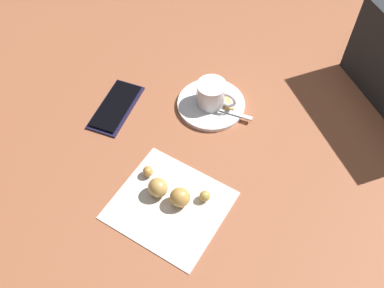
{
  "coord_description": "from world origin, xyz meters",
  "views": [
    {
      "loc": [
        0.4,
        0.26,
        0.7
      ],
      "look_at": [
        -0.01,
        -0.01,
        0.03
      ],
      "focal_mm": 40.53,
      "sensor_mm": 36.0,
      "label": 1
    }
  ],
  "objects_px": {
    "saucer": "(211,104)",
    "espresso_cup": "(212,94)",
    "teaspoon": "(215,108)",
    "napkin": "(170,205)",
    "croissant": "(170,191)",
    "cell_phone": "(116,107)",
    "sugar_packet": "(225,98)"
  },
  "relations": [
    {
      "from": "teaspoon",
      "to": "napkin",
      "type": "bearing_deg",
      "value": 12.81
    },
    {
      "from": "espresso_cup",
      "to": "croissant",
      "type": "distance_m",
      "value": 0.24
    },
    {
      "from": "saucer",
      "to": "espresso_cup",
      "type": "xyz_separation_m",
      "value": [
        -0.0,
        0.0,
        0.03
      ]
    },
    {
      "from": "espresso_cup",
      "to": "napkin",
      "type": "xyz_separation_m",
      "value": [
        0.24,
        0.07,
        -0.04
      ]
    },
    {
      "from": "teaspoon",
      "to": "croissant",
      "type": "relative_size",
      "value": 0.88
    },
    {
      "from": "napkin",
      "to": "croissant",
      "type": "height_order",
      "value": "croissant"
    },
    {
      "from": "espresso_cup",
      "to": "croissant",
      "type": "relative_size",
      "value": 0.61
    },
    {
      "from": "cell_phone",
      "to": "sugar_packet",
      "type": "bearing_deg",
      "value": 128.48
    },
    {
      "from": "croissant",
      "to": "cell_phone",
      "type": "height_order",
      "value": "croissant"
    },
    {
      "from": "espresso_cup",
      "to": "cell_phone",
      "type": "xyz_separation_m",
      "value": [
        0.12,
        -0.16,
        -0.03
      ]
    },
    {
      "from": "teaspoon",
      "to": "sugar_packet",
      "type": "height_order",
      "value": "teaspoon"
    },
    {
      "from": "teaspoon",
      "to": "croissant",
      "type": "bearing_deg",
      "value": 11.3
    },
    {
      "from": "saucer",
      "to": "croissant",
      "type": "distance_m",
      "value": 0.23
    },
    {
      "from": "teaspoon",
      "to": "sugar_packet",
      "type": "xyz_separation_m",
      "value": [
        -0.03,
        0.0,
        0.0
      ]
    },
    {
      "from": "saucer",
      "to": "napkin",
      "type": "height_order",
      "value": "saucer"
    },
    {
      "from": "napkin",
      "to": "croissant",
      "type": "xyz_separation_m",
      "value": [
        -0.02,
        -0.01,
        0.02
      ]
    },
    {
      "from": "saucer",
      "to": "espresso_cup",
      "type": "bearing_deg",
      "value": 164.32
    },
    {
      "from": "espresso_cup",
      "to": "cell_phone",
      "type": "height_order",
      "value": "espresso_cup"
    },
    {
      "from": "croissant",
      "to": "cell_phone",
      "type": "xyz_separation_m",
      "value": [
        -0.11,
        -0.22,
        -0.02
      ]
    },
    {
      "from": "teaspoon",
      "to": "napkin",
      "type": "height_order",
      "value": "teaspoon"
    },
    {
      "from": "sugar_packet",
      "to": "napkin",
      "type": "relative_size",
      "value": 0.35
    },
    {
      "from": "napkin",
      "to": "cell_phone",
      "type": "bearing_deg",
      "value": -117.95
    },
    {
      "from": "saucer",
      "to": "sugar_packet",
      "type": "height_order",
      "value": "sugar_packet"
    },
    {
      "from": "sugar_packet",
      "to": "cell_phone",
      "type": "xyz_separation_m",
      "value": [
        0.14,
        -0.18,
        -0.01
      ]
    },
    {
      "from": "saucer",
      "to": "croissant",
      "type": "bearing_deg",
      "value": 14.47
    },
    {
      "from": "saucer",
      "to": "napkin",
      "type": "xyz_separation_m",
      "value": [
        0.24,
        0.07,
        -0.0
      ]
    },
    {
      "from": "espresso_cup",
      "to": "napkin",
      "type": "distance_m",
      "value": 0.26
    },
    {
      "from": "croissant",
      "to": "cell_phone",
      "type": "distance_m",
      "value": 0.25
    },
    {
      "from": "croissant",
      "to": "espresso_cup",
      "type": "bearing_deg",
      "value": -165.71
    },
    {
      "from": "teaspoon",
      "to": "croissant",
      "type": "height_order",
      "value": "croissant"
    },
    {
      "from": "napkin",
      "to": "cell_phone",
      "type": "relative_size",
      "value": 1.24
    },
    {
      "from": "saucer",
      "to": "croissant",
      "type": "relative_size",
      "value": 1.0
    }
  ]
}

